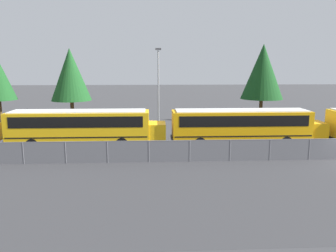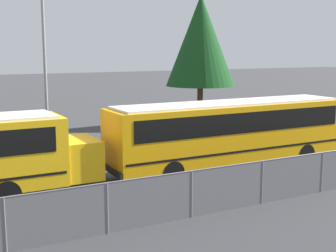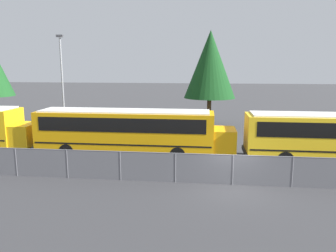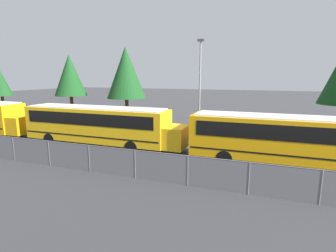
{
  "view_description": "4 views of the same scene",
  "coord_description": "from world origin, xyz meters",
  "px_view_note": "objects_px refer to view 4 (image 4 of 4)",
  "views": [
    {
      "loc": [
        -15.03,
        -23.63,
        7.13
      ],
      "look_at": [
        -13.59,
        5.45,
        1.74
      ],
      "focal_mm": 35.0,
      "sensor_mm": 36.0,
      "label": 1
    },
    {
      "loc": [
        -20.19,
        -13.18,
        5.71
      ],
      "look_at": [
        -10.32,
        5.26,
        2.28
      ],
      "focal_mm": 50.0,
      "sensor_mm": 36.0,
      "label": 2
    },
    {
      "loc": [
        -1.48,
        -16.92,
        6.3
      ],
      "look_at": [
        -4.03,
        4.9,
        2.21
      ],
      "focal_mm": 35.0,
      "sensor_mm": 36.0,
      "label": 3
    },
    {
      "loc": [
        -8.77,
        -12.52,
        5.68
      ],
      "look_at": [
        -14.9,
        4.35,
        2.25
      ],
      "focal_mm": 28.0,
      "sensor_mm": 36.0,
      "label": 4
    }
  ],
  "objects_px": {
    "tree_1": "(70,75)",
    "tree_2": "(126,73)",
    "tree_0": "(1,83)",
    "school_bus_2": "(99,123)",
    "school_bus_3": "(295,138)",
    "light_pole": "(200,85)"
  },
  "relations": [
    {
      "from": "school_bus_3",
      "to": "light_pole",
      "type": "distance_m",
      "value": 10.29
    },
    {
      "from": "school_bus_2",
      "to": "light_pole",
      "type": "height_order",
      "value": "light_pole"
    },
    {
      "from": "tree_1",
      "to": "tree_2",
      "type": "height_order",
      "value": "tree_2"
    },
    {
      "from": "tree_0",
      "to": "light_pole",
      "type": "bearing_deg",
      "value": -10.28
    },
    {
      "from": "school_bus_2",
      "to": "tree_2",
      "type": "distance_m",
      "value": 12.35
    },
    {
      "from": "tree_0",
      "to": "tree_1",
      "type": "bearing_deg",
      "value": -2.5
    },
    {
      "from": "school_bus_3",
      "to": "light_pole",
      "type": "bearing_deg",
      "value": 139.88
    },
    {
      "from": "tree_2",
      "to": "tree_0",
      "type": "bearing_deg",
      "value": 177.39
    },
    {
      "from": "tree_1",
      "to": "school_bus_3",
      "type": "bearing_deg",
      "value": -23.75
    },
    {
      "from": "tree_1",
      "to": "light_pole",
      "type": "bearing_deg",
      "value": -15.7
    },
    {
      "from": "tree_1",
      "to": "tree_0",
      "type": "bearing_deg",
      "value": 177.5
    },
    {
      "from": "school_bus_3",
      "to": "school_bus_2",
      "type": "bearing_deg",
      "value": 179.16
    },
    {
      "from": "school_bus_2",
      "to": "school_bus_3",
      "type": "bearing_deg",
      "value": -0.84
    },
    {
      "from": "tree_1",
      "to": "tree_2",
      "type": "relative_size",
      "value": 0.93
    },
    {
      "from": "school_bus_3",
      "to": "tree_0",
      "type": "height_order",
      "value": "tree_0"
    },
    {
      "from": "light_pole",
      "to": "school_bus_2",
      "type": "bearing_deg",
      "value": -138.02
    },
    {
      "from": "school_bus_3",
      "to": "tree_0",
      "type": "bearing_deg",
      "value": 163.06
    },
    {
      "from": "school_bus_3",
      "to": "tree_2",
      "type": "xyz_separation_m",
      "value": [
        -17.91,
        11.31,
        4.12
      ]
    },
    {
      "from": "school_bus_2",
      "to": "tree_0",
      "type": "distance_m",
      "value": 28.95
    },
    {
      "from": "school_bus_3",
      "to": "light_pole",
      "type": "xyz_separation_m",
      "value": [
        -7.55,
        6.36,
        2.91
      ]
    },
    {
      "from": "light_pole",
      "to": "tree_0",
      "type": "bearing_deg",
      "value": 169.72
    },
    {
      "from": "school_bus_2",
      "to": "tree_1",
      "type": "height_order",
      "value": "tree_1"
    }
  ]
}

